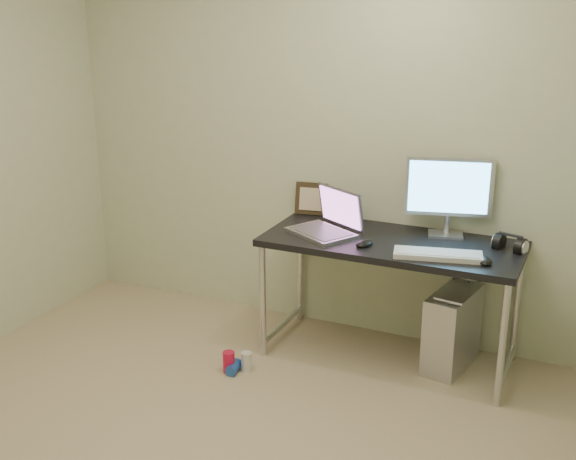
# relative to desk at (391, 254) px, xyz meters

# --- Properties ---
(wall_back) EXTENTS (3.50, 0.02, 2.50)m
(wall_back) POSITION_rel_desk_xyz_m (-0.58, 0.32, 0.58)
(wall_back) COLOR beige
(wall_back) RESTS_ON ground
(desk) EXTENTS (1.47, 0.65, 0.75)m
(desk) POSITION_rel_desk_xyz_m (0.00, 0.00, 0.00)
(desk) COLOR black
(desk) RESTS_ON ground
(tower_computer) EXTENTS (0.27, 0.48, 0.50)m
(tower_computer) POSITION_rel_desk_xyz_m (0.37, 0.06, -0.43)
(tower_computer) COLOR silver
(tower_computer) RESTS_ON ground
(cable_a) EXTENTS (0.01, 0.16, 0.69)m
(cable_a) POSITION_rel_desk_xyz_m (0.32, 0.27, -0.27)
(cable_a) COLOR black
(cable_a) RESTS_ON ground
(cable_b) EXTENTS (0.02, 0.11, 0.71)m
(cable_b) POSITION_rel_desk_xyz_m (0.41, 0.25, -0.29)
(cable_b) COLOR black
(cable_b) RESTS_ON ground
(can_red) EXTENTS (0.09, 0.09, 0.13)m
(can_red) POSITION_rel_desk_xyz_m (-0.79, -0.56, -0.60)
(can_red) COLOR red
(can_red) RESTS_ON ground
(can_white) EXTENTS (0.08, 0.08, 0.12)m
(can_white) POSITION_rel_desk_xyz_m (-0.70, -0.50, -0.61)
(can_white) COLOR silver
(can_white) RESTS_ON ground
(can_blue) EXTENTS (0.08, 0.12, 0.06)m
(can_blue) POSITION_rel_desk_xyz_m (-0.76, -0.55, -0.63)
(can_blue) COLOR #224FB1
(can_blue) RESTS_ON ground
(laptop) EXTENTS (0.48, 0.45, 0.26)m
(laptop) POSITION_rel_desk_xyz_m (-0.39, -0.02, 0.15)
(laptop) COLOR silver
(laptop) RESTS_ON desk
(monitor) EXTENTS (0.49, 0.19, 0.47)m
(monitor) POSITION_rel_desk_xyz_m (0.26, 0.22, 0.36)
(monitor) COLOR silver
(monitor) RESTS_ON desk
(keyboard) EXTENTS (0.49, 0.25, 0.03)m
(keyboard) POSITION_rel_desk_xyz_m (0.31, -0.17, 0.10)
(keyboard) COLOR silver
(keyboard) RESTS_ON desk
(mouse_right) EXTENTS (0.10, 0.12, 0.04)m
(mouse_right) POSITION_rel_desk_xyz_m (0.55, -0.16, 0.10)
(mouse_right) COLOR black
(mouse_right) RESTS_ON desk
(mouse_left) EXTENTS (0.11, 0.14, 0.04)m
(mouse_left) POSITION_rel_desk_xyz_m (-0.12, -0.15, 0.11)
(mouse_left) COLOR black
(mouse_left) RESTS_ON desk
(headphones) EXTENTS (0.20, 0.11, 0.12)m
(headphones) POSITION_rel_desk_xyz_m (0.64, 0.11, 0.12)
(headphones) COLOR black
(headphones) RESTS_ON desk
(picture_frame) EXTENTS (0.27, 0.11, 0.21)m
(picture_frame) POSITION_rel_desk_xyz_m (-0.60, 0.30, 0.19)
(picture_frame) COLOR #2D2214
(picture_frame) RESTS_ON desk
(webcam) EXTENTS (0.04, 0.04, 0.11)m
(webcam) POSITION_rel_desk_xyz_m (-0.39, 0.27, 0.17)
(webcam) COLOR silver
(webcam) RESTS_ON desk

